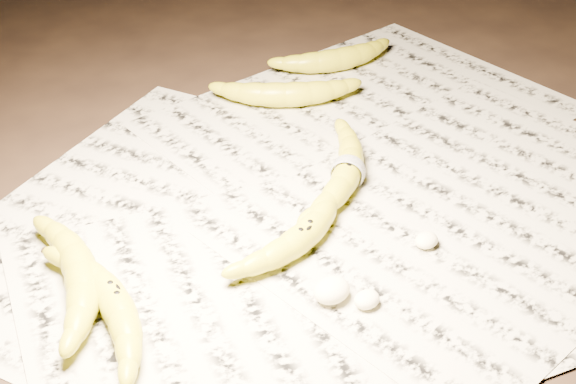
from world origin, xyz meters
TOP-DOWN VIEW (x-y plane):
  - ground at (0.00, 0.00)m, footprint 3.00×3.00m
  - newspaper_patch at (0.04, 0.02)m, footprint 0.90×0.70m
  - banana_left_a at (-0.23, 0.01)m, footprint 0.08×0.20m
  - banana_left_b at (-0.23, 0.07)m, footprint 0.12×0.20m
  - banana_center at (-0.01, -0.03)m, footprint 0.18×0.10m
  - banana_taped at (0.11, 0.03)m, footprint 0.20×0.17m
  - banana_upper_a at (0.18, 0.24)m, footprint 0.19×0.16m
  - banana_upper_b at (0.31, 0.28)m, footprint 0.18×0.11m
  - measuring_tape at (0.11, 0.03)m, footprint 0.03×0.04m
  - flesh_chunk_a at (-0.04, -0.11)m, footprint 0.04×0.03m
  - flesh_chunk_b at (-0.02, -0.14)m, footprint 0.03×0.02m
  - flesh_chunk_c at (0.10, -0.11)m, footprint 0.03×0.02m

SIDE VIEW (x-z plane):
  - ground at x=0.00m, z-range 0.00..0.00m
  - newspaper_patch at x=0.04m, z-range 0.00..0.01m
  - flesh_chunk_c at x=0.10m, z-range 0.01..0.02m
  - flesh_chunk_b at x=-0.02m, z-range 0.01..0.02m
  - flesh_chunk_a at x=-0.04m, z-range 0.01..0.03m
  - banana_center at x=-0.01m, z-range 0.01..0.04m
  - banana_left_a at x=-0.23m, z-range 0.01..0.04m
  - banana_taped at x=0.11m, z-range 0.01..0.04m
  - measuring_tape at x=0.11m, z-range 0.00..0.05m
  - banana_upper_b at x=0.31m, z-range 0.01..0.04m
  - banana_upper_a at x=0.18m, z-range 0.01..0.04m
  - banana_left_b at x=-0.23m, z-range 0.01..0.04m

